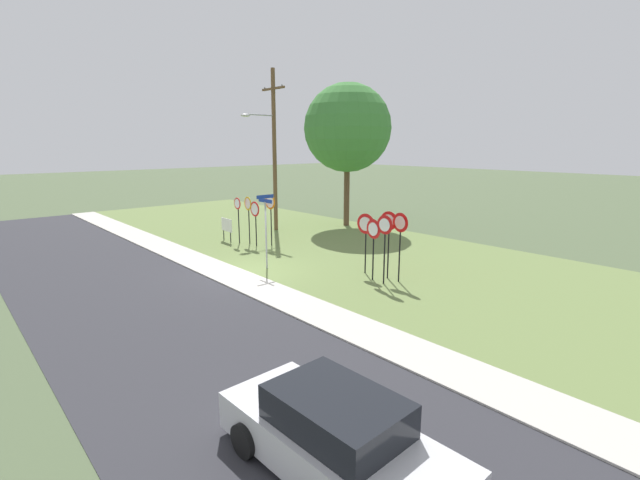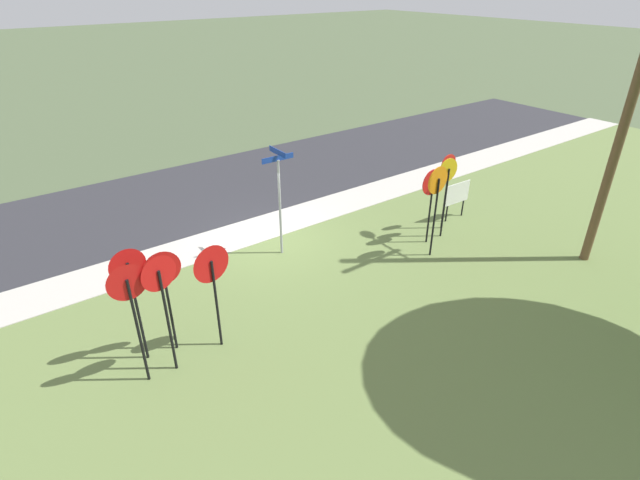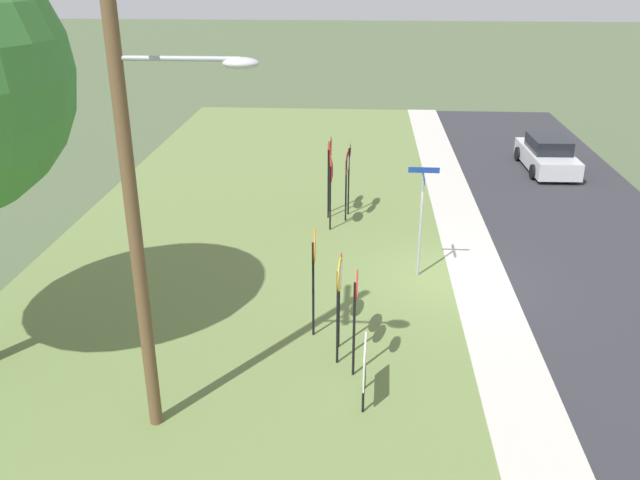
% 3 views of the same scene
% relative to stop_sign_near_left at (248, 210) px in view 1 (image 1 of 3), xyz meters
% --- Properties ---
extents(ground_plane, '(160.00, 160.00, 0.00)m').
position_rel_stop_sign_near_left_xyz_m(ground_plane, '(4.39, -2.91, -1.85)').
color(ground_plane, '#4C5B3D').
extents(road_asphalt, '(44.00, 6.40, 0.01)m').
position_rel_stop_sign_near_left_xyz_m(road_asphalt, '(4.39, -7.71, -1.85)').
color(road_asphalt, '#2D2D33').
rests_on(road_asphalt, ground_plane).
extents(sidewalk_strip, '(44.00, 1.60, 0.06)m').
position_rel_stop_sign_near_left_xyz_m(sidewalk_strip, '(4.39, -3.71, -1.82)').
color(sidewalk_strip, '#BCB7AD').
rests_on(sidewalk_strip, ground_plane).
extents(grass_median, '(44.00, 12.00, 0.04)m').
position_rel_stop_sign_near_left_xyz_m(grass_median, '(4.39, 3.09, -1.83)').
color(grass_median, olive).
rests_on(grass_median, ground_plane).
extents(stop_sign_near_left, '(0.71, 0.11, 2.50)m').
position_rel_stop_sign_near_left_xyz_m(stop_sign_near_left, '(0.00, 0.00, 0.00)').
color(stop_sign_near_left, black).
rests_on(stop_sign_near_left, grass_median).
extents(stop_sign_near_right, '(0.61, 0.10, 2.44)m').
position_rel_stop_sign_near_left_xyz_m(stop_sign_near_right, '(-0.44, -0.35, -0.08)').
color(stop_sign_near_right, black).
rests_on(stop_sign_near_right, grass_median).
extents(stop_sign_far_left, '(0.77, 0.10, 2.68)m').
position_rel_stop_sign_near_left_xyz_m(stop_sign_far_left, '(1.14, 0.60, 0.15)').
color(stop_sign_far_left, black).
rests_on(stop_sign_far_left, grass_median).
extents(stop_sign_far_center, '(0.77, 0.09, 2.31)m').
position_rel_stop_sign_near_left_xyz_m(stop_sign_far_center, '(0.64, -0.00, -0.14)').
color(stop_sign_far_center, black).
rests_on(stop_sign_far_center, grass_median).
extents(yield_sign_near_left, '(0.72, 0.17, 2.65)m').
position_rel_stop_sign_near_left_xyz_m(yield_sign_near_left, '(8.82, 0.68, 0.17)').
color(yield_sign_near_left, black).
rests_on(yield_sign_near_left, grass_median).
extents(yield_sign_near_right, '(0.82, 0.15, 2.45)m').
position_rel_stop_sign_near_left_xyz_m(yield_sign_near_right, '(7.74, 0.56, 0.02)').
color(yield_sign_near_right, black).
rests_on(yield_sign_near_right, grass_median).
extents(yield_sign_far_left, '(0.76, 0.12, 2.39)m').
position_rel_stop_sign_near_left_xyz_m(yield_sign_far_left, '(8.58, 0.08, -0.04)').
color(yield_sign_far_left, black).
rests_on(yield_sign_far_left, grass_median).
extents(yield_sign_far_right, '(0.72, 0.10, 2.62)m').
position_rel_stop_sign_near_left_xyz_m(yield_sign_far_right, '(9.19, 0.02, 0.14)').
color(yield_sign_far_right, black).
rests_on(yield_sign_far_right, grass_median).
extents(yield_sign_center, '(0.73, 0.11, 2.66)m').
position_rel_stop_sign_near_left_xyz_m(yield_sign_center, '(9.39, 0.66, 0.18)').
color(yield_sign_center, black).
rests_on(yield_sign_center, grass_median).
extents(street_name_post, '(0.96, 0.82, 3.12)m').
position_rel_stop_sign_near_left_xyz_m(street_name_post, '(4.52, -2.02, 0.03)').
color(street_name_post, '#9EA0A8').
rests_on(street_name_post, grass_median).
extents(utility_pole, '(2.10, 2.34, 9.41)m').
position_rel_stop_sign_near_left_xyz_m(utility_pole, '(-2.26, 3.24, 3.24)').
color(utility_pole, brown).
rests_on(utility_pole, grass_median).
extents(notice_board, '(1.10, 0.07, 1.25)m').
position_rel_stop_sign_near_left_xyz_m(notice_board, '(-1.31, -0.56, -0.98)').
color(notice_board, black).
rests_on(notice_board, grass_median).
extents(oak_tree_left, '(5.44, 5.44, 8.86)m').
position_rel_stop_sign_near_left_xyz_m(oak_tree_left, '(-0.49, 7.71, 4.31)').
color(oak_tree_left, brown).
rests_on(oak_tree_left, grass_median).
extents(parked_sedan_distant, '(4.30, 1.98, 1.39)m').
position_rel_stop_sign_near_left_xyz_m(parked_sedan_distant, '(15.06, -8.02, -1.21)').
color(parked_sedan_distant, silver).
rests_on(parked_sedan_distant, road_asphalt).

